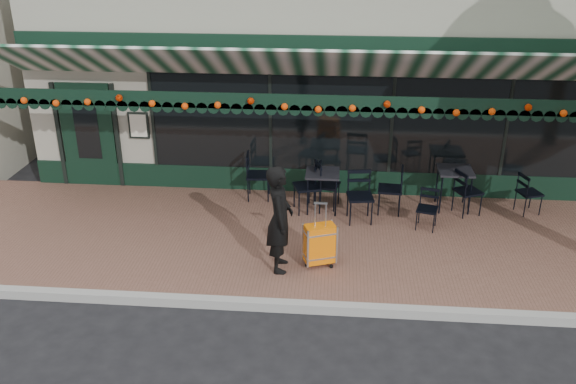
# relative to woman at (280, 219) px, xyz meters

# --- Properties ---
(ground) EXTENTS (80.00, 80.00, 0.00)m
(ground) POSITION_rel_woman_xyz_m (0.52, -0.88, -1.03)
(ground) COLOR black
(ground) RESTS_ON ground
(sidewalk) EXTENTS (18.00, 4.00, 0.15)m
(sidewalk) POSITION_rel_woman_xyz_m (0.52, 1.12, -0.96)
(sidewalk) COLOR brown
(sidewalk) RESTS_ON ground
(curb) EXTENTS (18.00, 0.16, 0.15)m
(curb) POSITION_rel_woman_xyz_m (0.52, -0.96, -0.96)
(curb) COLOR #9E9E99
(curb) RESTS_ON ground
(restaurant_building) EXTENTS (12.00, 9.60, 4.50)m
(restaurant_building) POSITION_rel_woman_xyz_m (0.52, 6.95, 1.24)
(restaurant_building) COLOR gray
(restaurant_building) RESTS_ON ground
(woman) EXTENTS (0.47, 0.68, 1.77)m
(woman) POSITION_rel_woman_xyz_m (0.00, 0.00, 0.00)
(woman) COLOR black
(woman) RESTS_ON sidewalk
(suitcase) EXTENTS (0.55, 0.42, 1.11)m
(suitcase) POSITION_rel_woman_xyz_m (0.63, 0.16, -0.51)
(suitcase) COLOR orange
(suitcase) RESTS_ON sidewalk
(cafe_table_a) EXTENTS (0.66, 0.66, 0.81)m
(cafe_table_a) POSITION_rel_woman_xyz_m (3.13, 2.54, -0.16)
(cafe_table_a) COLOR black
(cafe_table_a) RESTS_ON sidewalk
(cafe_table_b) EXTENTS (0.64, 0.64, 0.79)m
(cafe_table_b) POSITION_rel_woman_xyz_m (0.60, 2.24, -0.18)
(cafe_table_b) COLOR black
(cafe_table_b) RESTS_ON sidewalk
(chair_a_left) EXTENTS (0.51, 0.51, 0.94)m
(chair_a_left) POSITION_rel_woman_xyz_m (1.90, 2.25, -0.41)
(chair_a_left) COLOR black
(chair_a_left) RESTS_ON sidewalk
(chair_a_right) EXTENTS (0.60, 0.60, 0.90)m
(chair_a_right) POSITION_rel_woman_xyz_m (3.37, 2.31, -0.43)
(chair_a_right) COLOR black
(chair_a_right) RESTS_ON sidewalk
(chair_a_front) EXTENTS (0.46, 0.46, 0.75)m
(chair_a_front) POSITION_rel_woman_xyz_m (2.53, 1.61, -0.51)
(chair_a_front) COLOR black
(chair_a_front) RESTS_ON sidewalk
(chair_a_extra) EXTENTS (0.51, 0.51, 0.81)m
(chair_a_extra) POSITION_rel_woman_xyz_m (4.55, 2.44, -0.48)
(chair_a_extra) COLOR black
(chair_a_extra) RESTS_ON sidewalk
(chair_b_left) EXTENTS (0.62, 0.62, 0.99)m
(chair_b_left) POSITION_rel_woman_xyz_m (0.31, 2.18, -0.39)
(chair_b_left) COLOR black
(chair_b_left) RESTS_ON sidewalk
(chair_b_right) EXTENTS (0.55, 0.55, 0.90)m
(chair_b_right) POSITION_rel_woman_xyz_m (0.70, 2.39, -0.43)
(chair_b_right) COLOR black
(chair_b_right) RESTS_ON sidewalk
(chair_b_front) EXTENTS (0.54, 0.54, 0.97)m
(chair_b_front) POSITION_rel_woman_xyz_m (1.32, 1.81, -0.40)
(chair_b_front) COLOR black
(chair_b_front) RESTS_ON sidewalk
(chair_solo) EXTENTS (0.52, 0.52, 0.97)m
(chair_solo) POSITION_rel_woman_xyz_m (-0.69, 2.68, -0.40)
(chair_solo) COLOR black
(chair_solo) RESTS_ON sidewalk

